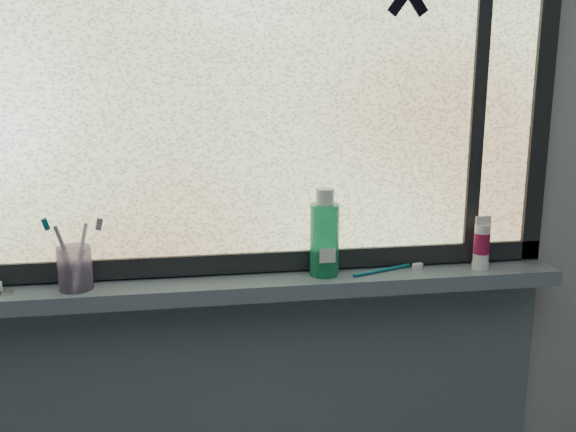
# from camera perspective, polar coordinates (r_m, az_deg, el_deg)

# --- Properties ---
(wall_back) EXTENTS (3.00, 0.01, 2.50)m
(wall_back) POSITION_cam_1_polar(r_m,az_deg,el_deg) (1.63, -3.85, 2.94)
(wall_back) COLOR #9EA3A8
(wall_back) RESTS_ON ground
(windowsill) EXTENTS (1.62, 0.14, 0.04)m
(windowsill) POSITION_cam_1_polar(r_m,az_deg,el_deg) (1.62, -3.46, -6.27)
(windowsill) COLOR slate
(windowsill) RESTS_ON wall_back
(window_pane) EXTENTS (1.50, 0.01, 1.00)m
(window_pane) POSITION_cam_1_polar(r_m,az_deg,el_deg) (1.58, -3.93, 12.84)
(window_pane) COLOR silver
(window_pane) RESTS_ON wall_back
(frame_bottom) EXTENTS (1.60, 0.03, 0.05)m
(frame_bottom) POSITION_cam_1_polar(r_m,az_deg,el_deg) (1.65, -3.66, -4.08)
(frame_bottom) COLOR black
(frame_bottom) RESTS_ON windowsill
(frame_right) EXTENTS (0.05, 0.03, 1.10)m
(frame_right) POSITION_cam_1_polar(r_m,az_deg,el_deg) (1.82, 21.75, 11.99)
(frame_right) COLOR black
(frame_right) RESTS_ON wall_back
(frame_mullion) EXTENTS (0.03, 0.03, 1.00)m
(frame_mullion) POSITION_cam_1_polar(r_m,az_deg,el_deg) (1.74, 16.67, 12.35)
(frame_mullion) COLOR black
(frame_mullion) RESTS_ON wall_back
(toothbrush_cup) EXTENTS (0.09, 0.09, 0.10)m
(toothbrush_cup) POSITION_cam_1_polar(r_m,az_deg,el_deg) (1.60, -18.41, -4.41)
(toothbrush_cup) COLOR #A38EBD
(toothbrush_cup) RESTS_ON windowsill
(toothbrush_lying) EXTENTS (0.21, 0.10, 0.01)m
(toothbrush_lying) POSITION_cam_1_polar(r_m,az_deg,el_deg) (1.68, 8.35, -4.71)
(toothbrush_lying) COLOR #0C6270
(toothbrush_lying) RESTS_ON windowsill
(mouthwash_bottle) EXTENTS (0.09, 0.09, 0.18)m
(mouthwash_bottle) POSITION_cam_1_polar(r_m,az_deg,el_deg) (1.61, 3.27, -1.47)
(mouthwash_bottle) COLOR #21AC6D
(mouthwash_bottle) RESTS_ON windowsill
(cream_tube) EXTENTS (0.05, 0.05, 0.10)m
(cream_tube) POSITION_cam_1_polar(r_m,az_deg,el_deg) (1.74, 16.85, -2.13)
(cream_tube) COLOR silver
(cream_tube) RESTS_ON windowsill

